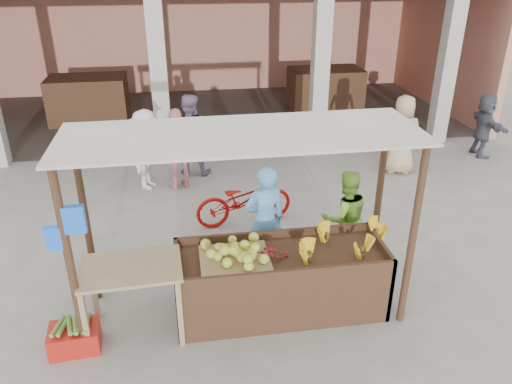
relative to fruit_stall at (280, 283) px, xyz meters
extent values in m
plane|color=slate|center=(-0.50, 0.00, -0.40)|extent=(60.00, 60.00, 0.00)
cube|color=tan|center=(-0.50, 11.40, 1.60)|extent=(14.00, 0.20, 4.00)
cube|color=tan|center=(6.40, 8.50, 1.60)|extent=(0.20, 6.00, 4.00)
cube|color=beige|center=(-1.50, 5.65, 1.60)|extent=(0.35, 0.35, 4.00)
cube|color=beige|center=(2.00, 5.65, 1.60)|extent=(0.35, 0.35, 4.00)
cube|color=beige|center=(5.00, 5.65, 1.60)|extent=(0.35, 0.35, 4.00)
cube|color=#4B2D1E|center=(-3.50, 8.50, 0.20)|extent=(2.00, 1.20, 1.20)
cube|color=#4B2D1E|center=(3.00, 8.50, 0.20)|extent=(2.00, 1.20, 1.20)
cube|color=#4B2D1E|center=(0.00, 0.00, 0.00)|extent=(2.60, 0.95, 0.80)
cylinder|color=#4B2D1E|center=(-2.35, -0.45, 0.78)|extent=(0.09, 0.09, 2.35)
cylinder|color=#4B2D1E|center=(1.45, -0.45, 0.78)|extent=(0.09, 0.09, 2.35)
cylinder|color=#4B2D1E|center=(-2.35, 0.60, 0.78)|extent=(0.09, 0.09, 2.35)
cylinder|color=#4B2D1E|center=(1.45, 0.60, 0.78)|extent=(0.09, 0.09, 2.35)
cube|color=beige|center=(-0.45, 0.08, 1.97)|extent=(4.00, 1.35, 0.03)
cube|color=blue|center=(-2.23, -0.45, 1.35)|extent=(0.22, 0.08, 0.30)
cube|color=blue|center=(-2.45, -0.45, 1.15)|extent=(0.18, 0.07, 0.26)
cube|color=#98774E|center=(-0.58, -0.06, 0.43)|extent=(0.83, 0.72, 0.06)
ellipsoid|color=gold|center=(-0.58, -0.06, 0.54)|extent=(0.71, 0.62, 0.16)
ellipsoid|color=maroon|center=(-0.13, 0.01, 0.47)|extent=(0.43, 0.36, 0.14)
cube|color=tan|center=(-1.78, -0.14, 0.51)|extent=(1.18, 0.82, 0.04)
cube|color=tan|center=(-2.30, -0.47, 0.04)|extent=(0.06, 0.06, 0.89)
cube|color=tan|center=(-1.26, -0.47, 0.04)|extent=(0.06, 0.06, 0.89)
cube|color=tan|center=(-2.30, 0.19, 0.04)|extent=(0.06, 0.06, 0.89)
cube|color=tan|center=(-1.26, 0.19, 0.04)|extent=(0.06, 0.06, 0.89)
cube|color=red|center=(-2.48, -0.34, -0.25)|extent=(0.59, 0.44, 0.29)
ellipsoid|color=maroon|center=(2.01, 5.39, -0.11)|extent=(0.43, 0.43, 0.58)
ellipsoid|color=maroon|center=(2.35, 5.44, -0.11)|extent=(0.43, 0.43, 0.58)
ellipsoid|color=maroon|center=(2.18, 5.68, -0.11)|extent=(0.43, 0.43, 0.58)
imported|color=#58ADED|center=(-0.05, 0.89, 0.46)|extent=(0.73, 0.59, 1.73)
imported|color=#80B83A|center=(1.12, 0.92, 0.37)|extent=(0.75, 0.45, 1.54)
imported|color=#A80C06|center=(-0.15, 2.31, 0.05)|extent=(0.86, 1.79, 0.90)
imported|color=silver|center=(-1.79, 4.01, 0.44)|extent=(0.89, 1.20, 1.67)
imported|color=pink|center=(-1.18, 3.89, 0.45)|extent=(1.11, 0.82, 1.69)
imported|color=tan|center=(3.30, 3.97, 0.50)|extent=(0.97, 0.74, 1.80)
imported|color=#494A56|center=(5.50, 4.58, 0.34)|extent=(0.64, 1.41, 1.49)
imported|color=gray|center=(-0.95, 4.57, 0.51)|extent=(0.97, 0.66, 1.82)
camera|label=1|loc=(-1.10, -5.05, 3.78)|focal=35.00mm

